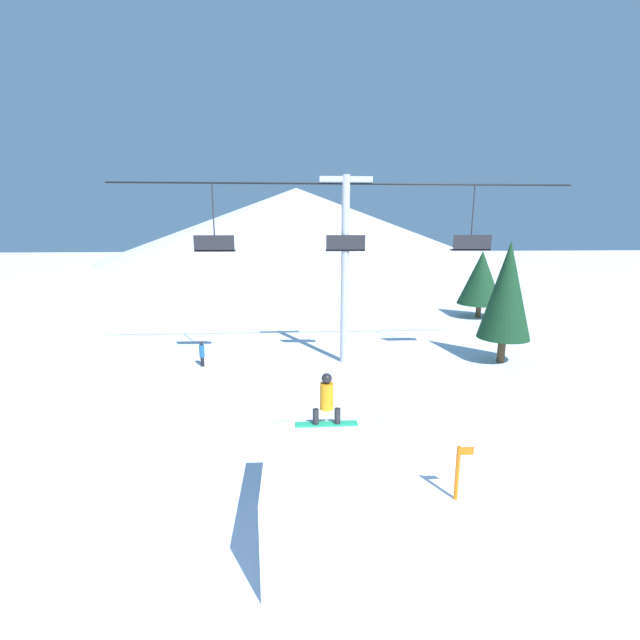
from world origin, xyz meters
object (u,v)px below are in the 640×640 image
object	(u,v)px
snow_ramp	(334,496)
distant_skier	(202,353)
snowboarder	(327,400)
pine_tree_near	(507,291)
trail_marker	(458,471)

from	to	relation	value
snow_ramp	distant_skier	bearing A→B (deg)	113.53
snowboarder	distant_skier	size ratio (longest dim) A/B	1.18
snow_ramp	pine_tree_near	bearing A→B (deg)	50.99
trail_marker	distant_skier	distance (m)	13.49
trail_marker	distant_skier	xyz separation A→B (m)	(-8.21, 10.70, -0.08)
pine_tree_near	trail_marker	distance (m)	12.42
snowboarder	distant_skier	distance (m)	11.76
snowboarder	trail_marker	world-z (taller)	snowboarder
snowboarder	pine_tree_near	bearing A→B (deg)	47.32
pine_tree_near	distant_skier	bearing A→B (deg)	178.77
snow_ramp	trail_marker	distance (m)	3.27
trail_marker	snowboarder	bearing A→B (deg)	175.32
snowboarder	distant_skier	xyz separation A→B (m)	(-5.07, 10.45, -1.88)
pine_tree_near	snow_ramp	bearing A→B (deg)	-129.01
snowboarder	trail_marker	distance (m)	3.63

